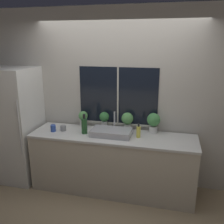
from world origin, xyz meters
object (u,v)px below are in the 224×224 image
at_px(mug_blue, 53,128).
at_px(potted_plant_center_right, 127,120).
at_px(potted_plant_far_left, 83,118).
at_px(soap_bottle, 138,132).
at_px(mug_grey, 63,128).
at_px(potted_plant_far_right, 154,121).
at_px(potted_plant_center_left, 104,119).
at_px(refrigerator, 14,125).
at_px(bottle_tall, 84,125).
at_px(sink, 111,132).

bearing_deg(mug_blue, potted_plant_center_right, 15.82).
relative_size(potted_plant_far_left, soap_bottle, 1.26).
bearing_deg(potted_plant_far_left, potted_plant_center_right, 0.00).
bearing_deg(mug_blue, mug_grey, 27.98).
distance_m(potted_plant_far_left, potted_plant_center_right, 0.71).
relative_size(potted_plant_center_right, potted_plant_far_right, 0.94).
bearing_deg(potted_plant_center_left, mug_grey, -158.10).
relative_size(refrigerator, soap_bottle, 8.87).
height_order(refrigerator, mug_blue, refrigerator).
height_order(bottle_tall, mug_grey, bottle_tall).
bearing_deg(mug_blue, potted_plant_center_left, 23.06).
height_order(refrigerator, bottle_tall, refrigerator).
bearing_deg(mug_grey, refrigerator, -179.96).
bearing_deg(bottle_tall, mug_blue, -176.00).
distance_m(potted_plant_center_left, soap_bottle, 0.62).
height_order(potted_plant_center_left, bottle_tall, bottle_tall).
xyz_separation_m(potted_plant_center_left, soap_bottle, (0.57, -0.24, -0.08)).
relative_size(refrigerator, potted_plant_center_left, 6.77).
relative_size(refrigerator, mug_blue, 17.69).
bearing_deg(potted_plant_center_left, potted_plant_center_right, 0.00).
relative_size(mug_blue, mug_grey, 1.16).
relative_size(bottle_tall, mug_blue, 2.88).
relative_size(potted_plant_center_right, mug_grey, 3.21).
bearing_deg(bottle_tall, potted_plant_far_right, 15.43).
bearing_deg(mug_blue, bottle_tall, 4.00).
height_order(refrigerator, potted_plant_center_right, refrigerator).
xyz_separation_m(potted_plant_center_right, potted_plant_far_right, (0.39, 0.00, 0.01)).
relative_size(potted_plant_far_right, mug_grey, 3.43).
relative_size(refrigerator, potted_plant_far_right, 6.02).
distance_m(potted_plant_far_right, mug_grey, 1.37).
relative_size(potted_plant_far_left, mug_grey, 2.92).
height_order(potted_plant_far_left, potted_plant_center_left, potted_plant_center_left).
xyz_separation_m(potted_plant_far_right, bottle_tall, (-0.98, -0.27, -0.05)).
relative_size(potted_plant_far_right, bottle_tall, 1.02).
bearing_deg(potted_plant_far_left, refrigerator, -167.83).
bearing_deg(refrigerator, sink, -0.51).
height_order(potted_plant_center_right, mug_blue, potted_plant_center_right).
bearing_deg(bottle_tall, sink, 2.92).
height_order(potted_plant_far_left, bottle_tall, bottle_tall).
distance_m(mug_blue, mug_grey, 0.15).
xyz_separation_m(potted_plant_center_right, soap_bottle, (0.21, -0.24, -0.08)).
distance_m(potted_plant_center_right, soap_bottle, 0.32).
relative_size(sink, potted_plant_far_left, 2.23).
height_order(sink, potted_plant_center_right, sink).
height_order(soap_bottle, mug_blue, soap_bottle).
bearing_deg(potted_plant_far_left, mug_grey, -135.50).
height_order(potted_plant_far_right, soap_bottle, potted_plant_far_right).
xyz_separation_m(potted_plant_center_left, bottle_tall, (-0.23, -0.27, -0.04)).
distance_m(sink, potted_plant_far_left, 0.59).
bearing_deg(refrigerator, mug_grey, 0.04).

